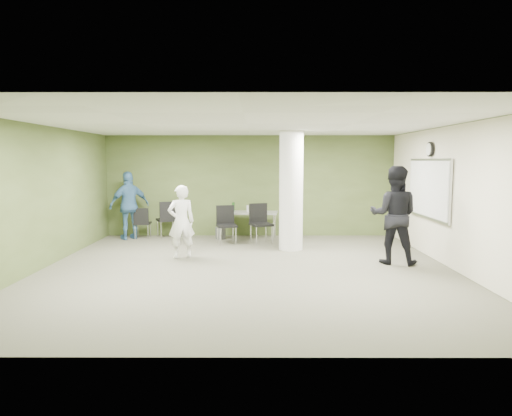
{
  "coord_description": "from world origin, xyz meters",
  "views": [
    {
      "loc": [
        0.2,
        -8.71,
        2.12
      ],
      "look_at": [
        0.17,
        1.0,
        1.09
      ],
      "focal_mm": 32.0,
      "sensor_mm": 36.0,
      "label": 1
    }
  ],
  "objects_px": {
    "man_black": "(394,215)",
    "man_blue": "(129,205)",
    "woman_white": "(181,222)",
    "chair_back_left": "(142,221)",
    "folding_table": "(248,214)"
  },
  "relations": [
    {
      "from": "chair_back_left",
      "to": "man_blue",
      "type": "xyz_separation_m",
      "value": [
        -0.31,
        -0.07,
        0.42
      ]
    },
    {
      "from": "chair_back_left",
      "to": "woman_white",
      "type": "height_order",
      "value": "woman_white"
    },
    {
      "from": "woman_white",
      "to": "man_black",
      "type": "height_order",
      "value": "man_black"
    },
    {
      "from": "chair_back_left",
      "to": "woman_white",
      "type": "xyz_separation_m",
      "value": [
        1.47,
        -2.44,
        0.31
      ]
    },
    {
      "from": "folding_table",
      "to": "man_blue",
      "type": "xyz_separation_m",
      "value": [
        -3.17,
        -0.02,
        0.22
      ]
    },
    {
      "from": "man_blue",
      "to": "man_black",
      "type": "bearing_deg",
      "value": 120.38
    },
    {
      "from": "man_black",
      "to": "man_blue",
      "type": "bearing_deg",
      "value": -7.34
    },
    {
      "from": "folding_table",
      "to": "man_blue",
      "type": "bearing_deg",
      "value": -173.66
    },
    {
      "from": "folding_table",
      "to": "woman_white",
      "type": "distance_m",
      "value": 2.76
    },
    {
      "from": "man_black",
      "to": "man_blue",
      "type": "distance_m",
      "value": 6.85
    },
    {
      "from": "folding_table",
      "to": "man_blue",
      "type": "distance_m",
      "value": 3.18
    },
    {
      "from": "folding_table",
      "to": "chair_back_left",
      "type": "xyz_separation_m",
      "value": [
        -2.86,
        0.05,
        -0.2
      ]
    },
    {
      "from": "woman_white",
      "to": "man_black",
      "type": "relative_size",
      "value": 0.79
    },
    {
      "from": "folding_table",
      "to": "man_blue",
      "type": "height_order",
      "value": "man_blue"
    },
    {
      "from": "man_black",
      "to": "man_blue",
      "type": "relative_size",
      "value": 1.1
    }
  ]
}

